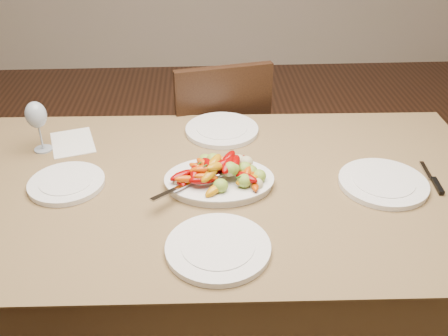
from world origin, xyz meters
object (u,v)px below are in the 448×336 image
plate_far (222,130)px  serving_platter (219,182)px  plate_near (218,248)px  wine_glass (38,125)px  plate_left (67,183)px  plate_right (383,183)px  dining_table (224,268)px  chair_far (214,145)px

plate_far → serving_platter: bearing=-94.2°
plate_near → wine_glass: bearing=136.6°
plate_far → wine_glass: (-0.67, -0.11, 0.09)m
plate_left → plate_right: 1.05m
plate_right → wine_glass: size_ratio=1.42×
plate_left → plate_near: (0.49, -0.35, 0.00)m
dining_table → plate_left: 0.65m
chair_far → plate_right: size_ratio=3.27×
plate_far → chair_far: bearing=93.1°
plate_far → wine_glass: wine_glass is taller
plate_left → wine_glass: size_ratio=1.22×
dining_table → serving_platter: size_ratio=5.28×
plate_left → plate_right: (1.04, -0.05, 0.00)m
dining_table → wine_glass: (-0.66, 0.26, 0.48)m
plate_far → plate_near: same height
plate_near → wine_glass: 0.86m
chair_far → plate_near: size_ratio=3.25×
dining_table → wine_glass: size_ratio=8.98×
plate_left → serving_platter: bearing=-2.6°
plate_left → dining_table: bearing=-1.7°
dining_table → plate_near: 0.51m
wine_glass → plate_left: bearing=-60.6°
serving_platter → plate_far: (0.03, 0.37, -0.00)m
chair_far → plate_far: 0.49m
serving_platter → plate_left: bearing=177.4°
plate_left → plate_near: bearing=-35.4°
chair_far → wine_glass: size_ratio=4.64×
plate_right → plate_far: bearing=141.8°
plate_left → plate_far: (0.53, 0.35, 0.00)m
plate_left → plate_near: 0.60m
serving_platter → wine_glass: 0.70m
plate_right → plate_left: bearing=177.1°
serving_platter → wine_glass: bearing=157.3°
plate_left → wine_glass: bearing=119.4°
plate_left → plate_near: same height
chair_far → serving_platter: size_ratio=2.73×
plate_near → plate_left: bearing=144.6°
plate_left → plate_far: 0.64m
plate_left → plate_far: size_ratio=0.87×
serving_platter → plate_right: size_ratio=1.20×
dining_table → chair_far: size_ratio=1.94×
serving_platter → plate_right: bearing=-3.2°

